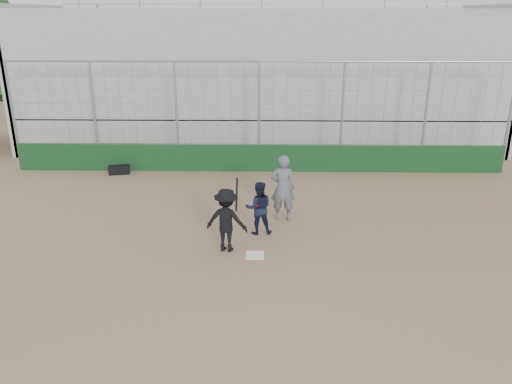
{
  "coord_description": "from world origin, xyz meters",
  "views": [
    {
      "loc": [
        0.24,
        -10.92,
        5.56
      ],
      "look_at": [
        0.0,
        1.4,
        1.15
      ],
      "focal_mm": 35.0,
      "sensor_mm": 36.0,
      "label": 1
    }
  ],
  "objects_px": {
    "batter_at_plate": "(226,220)",
    "umpire": "(283,191)",
    "catcher_crouched": "(259,216)",
    "equipment_bag": "(119,170)"
  },
  "relations": [
    {
      "from": "umpire",
      "to": "batter_at_plate",
      "type": "bearing_deg",
      "value": 58.44
    },
    {
      "from": "catcher_crouched",
      "to": "umpire",
      "type": "xyz_separation_m",
      "value": [
        0.66,
        1.02,
        0.36
      ]
    },
    {
      "from": "batter_at_plate",
      "to": "umpire",
      "type": "relative_size",
      "value": 1.04
    },
    {
      "from": "batter_at_plate",
      "to": "umpire",
      "type": "xyz_separation_m",
      "value": [
        1.44,
        2.01,
        0.05
      ]
    },
    {
      "from": "batter_at_plate",
      "to": "catcher_crouched",
      "type": "relative_size",
      "value": 1.76
    },
    {
      "from": "catcher_crouched",
      "to": "umpire",
      "type": "distance_m",
      "value": 1.27
    },
    {
      "from": "catcher_crouched",
      "to": "equipment_bag",
      "type": "xyz_separation_m",
      "value": [
        -5.21,
        5.19,
        -0.34
      ]
    },
    {
      "from": "catcher_crouched",
      "to": "umpire",
      "type": "bearing_deg",
      "value": 57.02
    },
    {
      "from": "batter_at_plate",
      "to": "catcher_crouched",
      "type": "bearing_deg",
      "value": 52.01
    },
    {
      "from": "batter_at_plate",
      "to": "catcher_crouched",
      "type": "height_order",
      "value": "batter_at_plate"
    }
  ]
}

